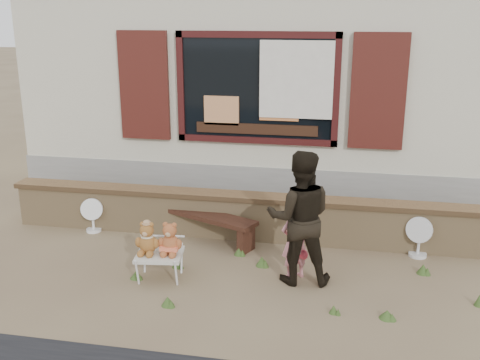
% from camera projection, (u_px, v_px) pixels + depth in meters
% --- Properties ---
extents(ground, '(80.00, 80.00, 0.00)m').
position_uv_depth(ground, '(231.00, 267.00, 7.29)').
color(ground, brown).
rests_on(ground, ground).
extents(shopfront, '(8.04, 5.13, 4.00)m').
position_uv_depth(shopfront, '(278.00, 74.00, 10.92)').
color(shopfront, '#A8A188').
rests_on(shopfront, ground).
extents(brick_wall, '(7.10, 0.36, 0.67)m').
position_uv_depth(brick_wall, '(245.00, 216.00, 8.13)').
color(brick_wall, tan).
rests_on(brick_wall, ground).
extents(bench, '(1.63, 0.96, 0.42)m').
position_uv_depth(bench, '(205.00, 221.00, 8.04)').
color(bench, black).
rests_on(bench, ground).
extents(folding_chair, '(0.62, 0.56, 0.34)m').
position_uv_depth(folding_chair, '(160.00, 255.00, 6.89)').
color(folding_chair, beige).
rests_on(folding_chair, ground).
extents(teddy_bear_left, '(0.34, 0.30, 0.41)m').
position_uv_depth(teddy_bear_left, '(147.00, 237.00, 6.82)').
color(teddy_bear_left, brown).
rests_on(teddy_bear_left, folding_chair).
extents(teddy_bear_right, '(0.34, 0.30, 0.41)m').
position_uv_depth(teddy_bear_right, '(170.00, 238.00, 6.81)').
color(teddy_bear_right, brown).
rests_on(teddy_bear_right, folding_chair).
extents(child, '(0.44, 0.41, 1.00)m').
position_uv_depth(child, '(295.00, 240.00, 6.86)').
color(child, pink).
rests_on(child, ground).
extents(adult, '(0.87, 0.72, 1.65)m').
position_uv_depth(adult, '(300.00, 218.00, 6.69)').
color(adult, black).
rests_on(adult, ground).
extents(fan_left, '(0.34, 0.22, 0.53)m').
position_uv_depth(fan_left, '(93.00, 215.00, 8.38)').
color(fan_left, white).
rests_on(fan_left, ground).
extents(fan_right, '(0.37, 0.25, 0.57)m').
position_uv_depth(fan_right, '(419.00, 237.00, 7.52)').
color(fan_right, silver).
rests_on(fan_right, ground).
extents(grass_tufts, '(4.17, 1.64, 0.14)m').
position_uv_depth(grass_tufts, '(284.00, 278.00, 6.85)').
color(grass_tufts, '#385220').
rests_on(grass_tufts, ground).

